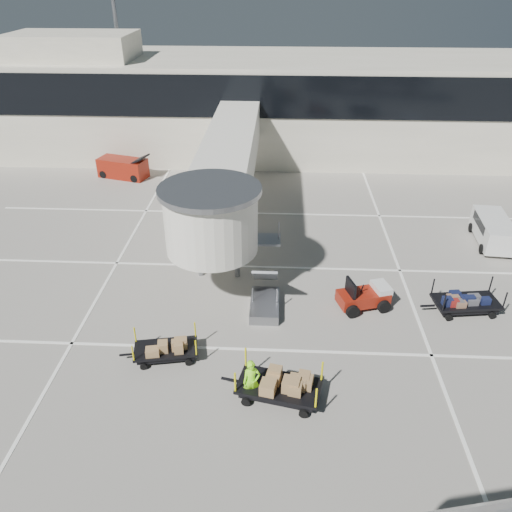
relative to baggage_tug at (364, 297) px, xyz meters
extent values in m
plane|color=#B2AB9F|center=(-3.50, -5.50, -0.60)|extent=(140.00, 140.00, 0.00)
cube|color=white|center=(-3.50, -3.50, -0.59)|extent=(40.00, 0.15, 0.02)
cube|color=white|center=(-3.50, 3.50, -0.59)|extent=(40.00, 0.15, 0.02)
cube|color=white|center=(-3.50, 10.50, -0.59)|extent=(40.00, 0.15, 0.02)
cube|color=white|center=(2.50, 4.50, -0.59)|extent=(0.15, 30.00, 0.02)
cube|color=white|center=(-13.50, 4.50, -0.59)|extent=(0.15, 30.00, 0.02)
cube|color=beige|center=(-3.50, 24.50, 3.40)|extent=(64.00, 12.00, 8.00)
cube|color=black|center=(-3.50, 18.45, 5.40)|extent=(64.00, 0.12, 3.20)
cube|color=beige|center=(-21.50, 22.50, 8.40)|extent=(10.00, 6.00, 2.00)
cylinder|color=gray|center=(-19.50, 28.50, 6.90)|extent=(0.36, 0.36, 15.00)
cube|color=white|center=(-7.50, 9.50, 3.70)|extent=(3.00, 18.00, 2.80)
cylinder|color=white|center=(-7.50, 0.50, 3.70)|extent=(4.40, 4.40, 3.00)
cylinder|color=gray|center=(-7.50, 0.50, 5.30)|extent=(4.80, 4.80, 0.25)
cylinder|color=gray|center=(-8.50, 2.50, 0.85)|extent=(0.28, 0.28, 2.90)
cylinder|color=gray|center=(-6.50, 2.50, 0.85)|extent=(0.28, 0.28, 2.90)
cylinder|color=gray|center=(-8.50, 9.50, 0.85)|extent=(0.28, 0.28, 2.90)
cylinder|color=gray|center=(-6.50, 9.50, 0.85)|extent=(0.28, 0.28, 2.90)
cylinder|color=gray|center=(-8.50, 16.50, 0.85)|extent=(0.28, 0.28, 2.90)
cylinder|color=gray|center=(-6.50, 16.50, 0.85)|extent=(0.28, 0.28, 2.90)
cube|color=gray|center=(-4.90, -0.50, -0.35)|extent=(1.40, 2.60, 0.50)
cube|color=gray|center=(-4.90, 0.10, 1.00)|extent=(1.20, 2.60, 2.06)
cube|color=gray|center=(-4.90, 1.50, 2.25)|extent=(1.40, 1.20, 0.12)
cube|color=maroon|center=(-0.07, -0.02, -0.03)|extent=(2.71, 1.86, 0.62)
cube|color=silver|center=(0.82, 0.25, 0.38)|extent=(1.02, 1.29, 0.36)
cube|color=black|center=(-0.76, -0.23, 0.58)|extent=(0.42, 1.02, 0.93)
cylinder|color=black|center=(-0.66, -0.90, -0.27)|extent=(0.71, 0.44, 0.66)
cylinder|color=black|center=(-1.05, 0.37, -0.27)|extent=(0.71, 0.44, 0.66)
cylinder|color=black|center=(0.92, -0.42, -0.27)|extent=(0.71, 0.44, 0.66)
cylinder|color=black|center=(0.52, 0.86, -0.27)|extent=(0.71, 0.44, 0.66)
cube|color=black|center=(4.91, -0.12, -0.03)|extent=(3.26, 1.92, 0.12)
cube|color=black|center=(4.91, -0.12, -0.22)|extent=(2.92, 1.65, 0.26)
cube|color=black|center=(3.02, -0.36, -0.19)|extent=(0.72, 0.17, 0.08)
cylinder|color=black|center=(3.93, -0.94, -0.42)|extent=(0.36, 0.19, 0.35)
cylinder|color=black|center=(3.75, 0.43, -0.42)|extent=(0.36, 0.19, 0.35)
cylinder|color=black|center=(6.07, -0.67, -0.42)|extent=(0.36, 0.19, 0.35)
cylinder|color=black|center=(5.89, 0.71, -0.42)|extent=(0.36, 0.19, 0.35)
cylinder|color=black|center=(3.53, -1.00, 0.43)|extent=(0.07, 0.07, 0.93)
cylinder|color=black|center=(3.35, 0.38, 0.43)|extent=(0.07, 0.07, 0.93)
cylinder|color=black|center=(6.46, -0.62, 0.43)|extent=(0.07, 0.07, 0.93)
cylinder|color=black|center=(6.29, 0.76, 0.43)|extent=(0.07, 0.07, 0.93)
cube|color=#4B4A4F|center=(4.52, -0.52, 0.16)|extent=(0.57, 0.41, 0.26)
cube|color=maroon|center=(3.98, -0.35, 0.21)|extent=(0.45, 0.39, 0.36)
cube|color=brown|center=(5.12, -0.33, 0.23)|extent=(0.45, 0.41, 0.41)
cube|color=#121838|center=(4.02, -0.05, 0.23)|extent=(0.55, 0.37, 0.41)
cube|color=brown|center=(5.91, 0.37, 0.22)|extent=(0.56, 0.41, 0.38)
cube|color=brown|center=(3.86, -0.07, 0.23)|extent=(0.41, 0.44, 0.41)
cube|color=#121838|center=(5.44, 0.24, 0.17)|extent=(0.47, 0.39, 0.28)
cube|color=maroon|center=(4.36, 0.00, 0.23)|extent=(0.56, 0.45, 0.40)
cube|color=maroon|center=(4.60, -0.36, 0.21)|extent=(0.47, 0.34, 0.37)
cube|color=#121838|center=(5.60, 0.13, 0.23)|extent=(0.46, 0.37, 0.40)
cube|color=maroon|center=(4.07, -0.35, 0.24)|extent=(0.54, 0.40, 0.42)
cube|color=black|center=(-4.15, -6.26, -0.01)|extent=(3.49, 2.25, 0.13)
cube|color=black|center=(-4.15, -6.26, -0.20)|extent=(3.12, 1.95, 0.27)
cube|color=black|center=(-6.09, -5.84, -0.17)|extent=(0.75, 0.24, 0.09)
cylinder|color=black|center=(-5.41, -6.73, -0.42)|extent=(0.39, 0.22, 0.36)
cylinder|color=black|center=(-5.10, -5.31, -0.42)|extent=(0.39, 0.22, 0.36)
cylinder|color=black|center=(-3.20, -7.20, -0.42)|extent=(0.39, 0.22, 0.36)
cylinder|color=black|center=(-2.90, -5.79, -0.42)|extent=(0.39, 0.22, 0.36)
cylinder|color=yellow|center=(-5.82, -6.64, 0.47)|extent=(0.08, 0.08, 0.97)
cylinder|color=yellow|center=(-5.51, -5.22, 0.47)|extent=(0.08, 0.08, 0.97)
cylinder|color=yellow|center=(-2.79, -7.29, 0.47)|extent=(0.08, 0.08, 0.97)
cylinder|color=yellow|center=(-2.49, -5.88, 0.47)|extent=(0.08, 0.08, 0.97)
cube|color=#AA8052|center=(-3.25, -6.63, 0.35)|extent=(0.59, 0.48, 0.58)
cube|color=#AA8052|center=(-3.63, -6.08, 0.30)|extent=(0.75, 0.71, 0.49)
cube|color=#AA8052|center=(-4.68, -6.06, 0.29)|extent=(0.66, 0.61, 0.47)
cube|color=#AA8052|center=(-3.99, -6.84, 0.32)|extent=(0.66, 0.53, 0.52)
cube|color=#AA8052|center=(-3.58, -6.55, 0.33)|extent=(0.68, 0.60, 0.56)
cube|color=#AA8052|center=(-4.07, -5.89, 0.32)|extent=(0.52, 0.51, 0.53)
cube|color=#AA8052|center=(-5.08, -6.60, 0.31)|extent=(0.61, 0.64, 0.51)
cube|color=#AA8052|center=(-3.26, -5.94, 0.28)|extent=(0.72, 0.65, 0.46)
cube|color=black|center=(-9.03, -4.20, -0.10)|extent=(2.90, 1.82, 0.11)
cube|color=black|center=(-9.03, -4.20, -0.27)|extent=(2.60, 1.57, 0.22)
cube|color=black|center=(-10.66, -4.50, -0.24)|extent=(0.63, 0.19, 0.07)
cylinder|color=black|center=(-9.84, -4.97, -0.45)|extent=(0.32, 0.18, 0.31)
cylinder|color=black|center=(-10.07, -3.77, -0.45)|extent=(0.32, 0.18, 0.31)
cylinder|color=black|center=(-7.99, -4.62, -0.45)|extent=(0.32, 0.18, 0.31)
cylinder|color=black|center=(-8.21, -3.43, -0.45)|extent=(0.32, 0.18, 0.31)
cylinder|color=yellow|center=(-10.19, -5.03, 0.30)|extent=(0.06, 0.06, 0.81)
cylinder|color=yellow|center=(-10.41, -3.84, 0.30)|extent=(0.06, 0.06, 0.81)
cylinder|color=yellow|center=(-7.64, -4.56, 0.30)|extent=(0.06, 0.06, 0.81)
cylinder|color=yellow|center=(-7.87, -3.36, 0.30)|extent=(0.06, 0.06, 0.81)
cube|color=#AA8052|center=(-8.47, -3.85, 0.12)|extent=(0.61, 0.51, 0.34)
cube|color=#AA8052|center=(-8.10, -3.95, 0.19)|extent=(0.51, 0.42, 0.48)
cube|color=#AA8052|center=(-9.04, -4.46, 0.16)|extent=(0.44, 0.42, 0.43)
cube|color=#AA8052|center=(-8.58, -4.27, 0.19)|extent=(0.64, 0.57, 0.49)
cube|color=#AA8052|center=(-9.51, -4.71, 0.16)|extent=(0.62, 0.52, 0.43)
cube|color=#AA8052|center=(-9.00, -4.31, 0.11)|extent=(0.47, 0.52, 0.33)
imported|color=#8CFD1A|center=(-5.21, -6.40, 0.35)|extent=(0.77, 0.60, 1.89)
cube|color=silver|center=(8.63, 6.99, 0.32)|extent=(2.08, 4.33, 1.35)
cube|color=silver|center=(8.80, 8.86, 0.06)|extent=(1.65, 0.63, 0.79)
cube|color=black|center=(8.65, 7.16, 0.67)|extent=(1.95, 2.77, 0.54)
cylinder|color=black|center=(7.67, 5.67, -0.30)|extent=(0.26, 0.61, 0.59)
cylinder|color=black|center=(9.33, 5.52, -0.30)|extent=(0.26, 0.61, 0.59)
cylinder|color=black|center=(7.93, 8.46, -0.30)|extent=(0.26, 0.61, 0.59)
cylinder|color=black|center=(9.58, 8.30, -0.30)|extent=(0.26, 0.61, 0.59)
cube|color=maroon|center=(-16.81, 16.74, 0.15)|extent=(4.11, 2.60, 1.50)
cube|color=black|center=(-15.17, 16.27, 1.11)|extent=(1.31, 1.62, 0.53)
cylinder|color=black|center=(-18.36, 16.46, -0.30)|extent=(0.65, 0.41, 0.60)
cylinder|color=black|center=(-17.97, 17.81, -0.30)|extent=(0.65, 0.41, 0.60)
cylinder|color=black|center=(-15.66, 15.68, -0.30)|extent=(0.65, 0.41, 0.60)
cylinder|color=black|center=(-15.27, 17.03, -0.30)|extent=(0.65, 0.41, 0.60)
camera|label=1|loc=(-4.33, -20.43, 14.16)|focal=35.00mm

